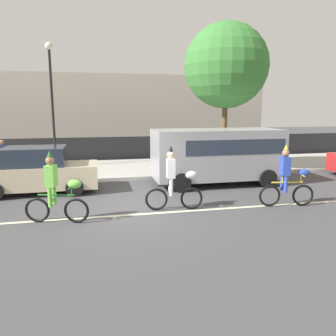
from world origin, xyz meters
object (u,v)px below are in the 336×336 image
object	(u,v)px
parade_cyclist_lime	(56,192)
parade_cyclist_zebra	(175,182)
pedestrian_onlooker	(3,159)
parked_car_beige	(38,171)
parade_cyclist_cobalt	(288,179)
parked_van_grey	(219,152)
street_lamp_post	(51,87)

from	to	relation	value
parade_cyclist_lime	parade_cyclist_zebra	distance (m)	3.31
parade_cyclist_lime	pedestrian_onlooker	xyz separation A→B (m)	(-2.58, 5.18, 0.17)
parked_car_beige	parade_cyclist_cobalt	bearing A→B (deg)	-23.89
parade_cyclist_cobalt	parked_car_beige	size ratio (longest dim) A/B	0.47
parade_cyclist_lime	parked_van_grey	size ratio (longest dim) A/B	0.38
parade_cyclist_zebra	street_lamp_post	world-z (taller)	street_lamp_post
parked_van_grey	street_lamp_post	size ratio (longest dim) A/B	0.85
parked_van_grey	parade_cyclist_lime	bearing A→B (deg)	-149.41
parade_cyclist_lime	parade_cyclist_cobalt	xyz separation A→B (m)	(6.75, 0.06, 0.00)
parade_cyclist_cobalt	pedestrian_onlooker	world-z (taller)	parade_cyclist_cobalt
parade_cyclist_zebra	parked_car_beige	world-z (taller)	parade_cyclist_zebra
parked_car_beige	parade_cyclist_lime	bearing A→B (deg)	-73.79
parade_cyclist_lime	pedestrian_onlooker	distance (m)	5.79
parade_cyclist_cobalt	parked_van_grey	bearing A→B (deg)	106.22
parade_cyclist_lime	pedestrian_onlooker	size ratio (longest dim) A/B	1.19
parked_car_beige	pedestrian_onlooker	world-z (taller)	pedestrian_onlooker
parade_cyclist_zebra	pedestrian_onlooker	world-z (taller)	parade_cyclist_zebra
parade_cyclist_lime	street_lamp_post	world-z (taller)	street_lamp_post
parade_cyclist_zebra	parade_cyclist_cobalt	bearing A→B (deg)	-6.07
parade_cyclist_lime	parked_car_beige	world-z (taller)	parade_cyclist_lime
parked_car_beige	pedestrian_onlooker	size ratio (longest dim) A/B	2.53
parade_cyclist_cobalt	parade_cyclist_zebra	bearing A→B (deg)	173.93
pedestrian_onlooker	parade_cyclist_cobalt	bearing A→B (deg)	-28.74
pedestrian_onlooker	parade_cyclist_lime	bearing A→B (deg)	-63.53
pedestrian_onlooker	parked_van_grey	bearing A→B (deg)	-11.93
parade_cyclist_cobalt	parked_van_grey	world-z (taller)	parked_van_grey
parade_cyclist_cobalt	street_lamp_post	bearing A→B (deg)	134.16
parade_cyclist_cobalt	parked_car_beige	bearing A→B (deg)	156.11
parade_cyclist_lime	street_lamp_post	bearing A→B (deg)	96.63
parked_van_grey	street_lamp_post	world-z (taller)	street_lamp_post
parade_cyclist_cobalt	street_lamp_post	xyz separation A→B (m)	(-7.67, 7.90, 3.15)
pedestrian_onlooker	street_lamp_post	bearing A→B (deg)	59.34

